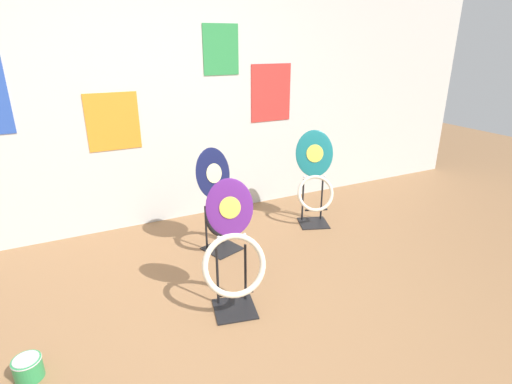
{
  "coord_description": "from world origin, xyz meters",
  "views": [
    {
      "loc": [
        -0.78,
        -1.7,
        1.74
      ],
      "look_at": [
        0.61,
        1.09,
        0.55
      ],
      "focal_mm": 28.0,
      "sensor_mm": 36.0,
      "label": 1
    }
  ],
  "objects_px": {
    "toilet_seat_display_teal_sax": "(315,177)",
    "toilet_seat_display_navy_moon": "(220,206)",
    "toilet_seat_display_purple_note": "(233,257)",
    "paint_can": "(28,368)"
  },
  "relations": [
    {
      "from": "toilet_seat_display_teal_sax",
      "to": "toilet_seat_display_navy_moon",
      "type": "bearing_deg",
      "value": -174.37
    },
    {
      "from": "toilet_seat_display_purple_note",
      "to": "paint_can",
      "type": "relative_size",
      "value": 5.9
    },
    {
      "from": "toilet_seat_display_navy_moon",
      "to": "toilet_seat_display_purple_note",
      "type": "height_order",
      "value": "toilet_seat_display_purple_note"
    },
    {
      "from": "toilet_seat_display_navy_moon",
      "to": "paint_can",
      "type": "xyz_separation_m",
      "value": [
        -1.48,
        -0.89,
        -0.34
      ]
    },
    {
      "from": "toilet_seat_display_teal_sax",
      "to": "paint_can",
      "type": "bearing_deg",
      "value": -158.55
    },
    {
      "from": "toilet_seat_display_teal_sax",
      "to": "toilet_seat_display_purple_note",
      "type": "bearing_deg",
      "value": -143.61
    },
    {
      "from": "toilet_seat_display_navy_moon",
      "to": "paint_can",
      "type": "distance_m",
      "value": 1.76
    },
    {
      "from": "toilet_seat_display_navy_moon",
      "to": "toilet_seat_display_teal_sax",
      "type": "distance_m",
      "value": 1.05
    },
    {
      "from": "toilet_seat_display_teal_sax",
      "to": "paint_can",
      "type": "relative_size",
      "value": 6.01
    },
    {
      "from": "toilet_seat_display_teal_sax",
      "to": "paint_can",
      "type": "height_order",
      "value": "toilet_seat_display_teal_sax"
    }
  ]
}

